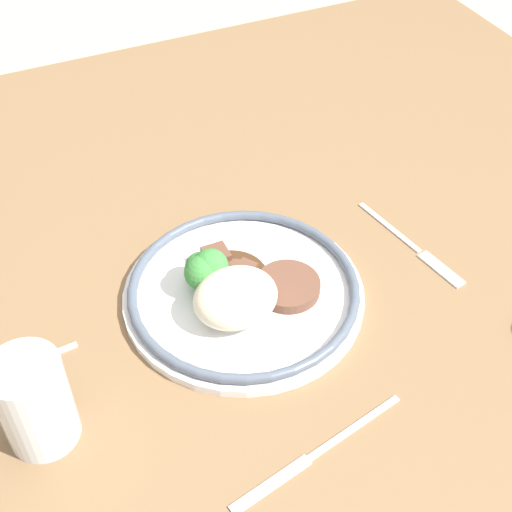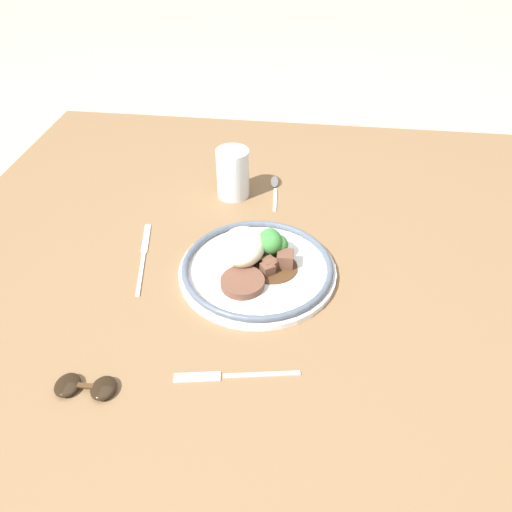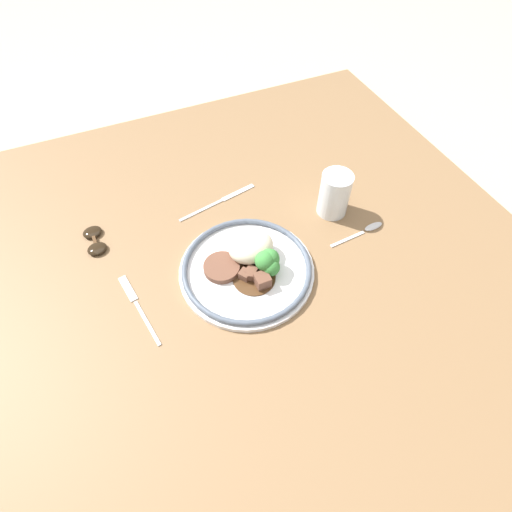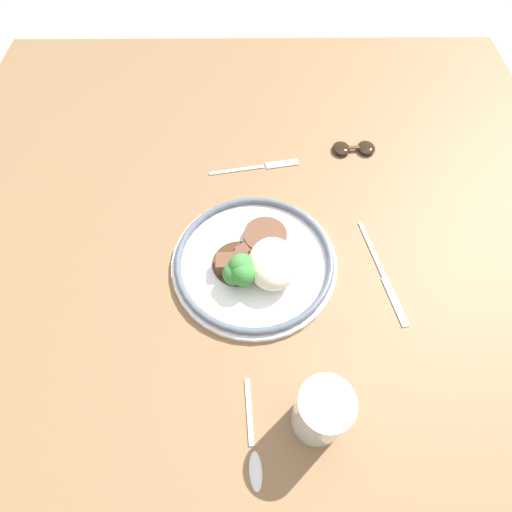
{
  "view_description": "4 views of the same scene",
  "coord_description": "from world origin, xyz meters",
  "px_view_note": "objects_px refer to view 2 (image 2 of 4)",
  "views": [
    {
      "loc": [
        0.26,
        0.53,
        0.68
      ],
      "look_at": [
        0.01,
        -0.03,
        0.08
      ],
      "focal_mm": 50.0,
      "sensor_mm": 36.0,
      "label": 1
    },
    {
      "loc": [
        -0.65,
        -0.08,
        0.66
      ],
      "look_at": [
        0.04,
        0.0,
        0.09
      ],
      "focal_mm": 35.0,
      "sensor_mm": 36.0,
      "label": 2
    },
    {
      "loc": [
        -0.14,
        -0.46,
        0.75
      ],
      "look_at": [
        0.06,
        0.0,
        0.09
      ],
      "focal_mm": 28.0,
      "sensor_mm": 36.0,
      "label": 3
    },
    {
      "loc": [
        0.4,
        -0.0,
        0.65
      ],
      "look_at": [
        0.03,
        0.0,
        0.07
      ],
      "focal_mm": 28.0,
      "sensor_mm": 36.0,
      "label": 4
    }
  ],
  "objects_px": {
    "knife": "(144,255)",
    "spoon": "(276,186)",
    "plate": "(257,263)",
    "juice_glass": "(233,175)",
    "fork": "(225,376)",
    "sunglasses": "(86,387)"
  },
  "relations": [
    {
      "from": "plate",
      "to": "juice_glass",
      "type": "height_order",
      "value": "juice_glass"
    },
    {
      "from": "juice_glass",
      "to": "spoon",
      "type": "relative_size",
      "value": 0.74
    },
    {
      "from": "plate",
      "to": "knife",
      "type": "bearing_deg",
      "value": 85.48
    },
    {
      "from": "fork",
      "to": "spoon",
      "type": "xyz_separation_m",
      "value": [
        0.54,
        -0.02,
        0.0
      ]
    },
    {
      "from": "fork",
      "to": "sunglasses",
      "type": "relative_size",
      "value": 2.03
    },
    {
      "from": "juice_glass",
      "to": "spoon",
      "type": "height_order",
      "value": "juice_glass"
    },
    {
      "from": "plate",
      "to": "spoon",
      "type": "distance_m",
      "value": 0.3
    },
    {
      "from": "fork",
      "to": "sunglasses",
      "type": "xyz_separation_m",
      "value": [
        -0.05,
        0.19,
        0.01
      ]
    },
    {
      "from": "juice_glass",
      "to": "spoon",
      "type": "xyz_separation_m",
      "value": [
        0.05,
        -0.09,
        -0.05
      ]
    },
    {
      "from": "knife",
      "to": "sunglasses",
      "type": "bearing_deg",
      "value": 169.93
    },
    {
      "from": "fork",
      "to": "spoon",
      "type": "bearing_deg",
      "value": -102.72
    },
    {
      "from": "plate",
      "to": "fork",
      "type": "xyz_separation_m",
      "value": [
        -0.24,
        0.02,
        -0.02
      ]
    },
    {
      "from": "knife",
      "to": "spoon",
      "type": "distance_m",
      "value": 0.36
    },
    {
      "from": "knife",
      "to": "sunglasses",
      "type": "xyz_separation_m",
      "value": [
        -0.31,
        -0.01,
        0.01
      ]
    },
    {
      "from": "juice_glass",
      "to": "fork",
      "type": "height_order",
      "value": "juice_glass"
    },
    {
      "from": "knife",
      "to": "sunglasses",
      "type": "height_order",
      "value": "sunglasses"
    },
    {
      "from": "juice_glass",
      "to": "fork",
      "type": "xyz_separation_m",
      "value": [
        -0.49,
        -0.07,
        -0.05
      ]
    },
    {
      "from": "fork",
      "to": "plate",
      "type": "bearing_deg",
      "value": -104.45
    },
    {
      "from": "sunglasses",
      "to": "knife",
      "type": "bearing_deg",
      "value": 0.14
    },
    {
      "from": "fork",
      "to": "spoon",
      "type": "height_order",
      "value": "spoon"
    },
    {
      "from": "plate",
      "to": "fork",
      "type": "relative_size",
      "value": 1.54
    },
    {
      "from": "fork",
      "to": "spoon",
      "type": "distance_m",
      "value": 0.54
    }
  ]
}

